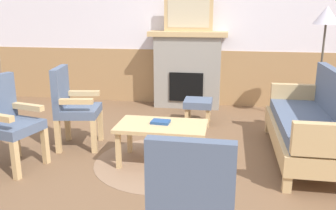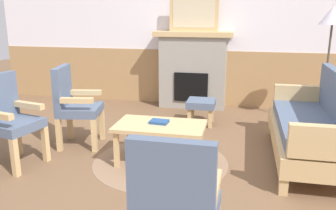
{
  "view_description": "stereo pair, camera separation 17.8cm",
  "coord_description": "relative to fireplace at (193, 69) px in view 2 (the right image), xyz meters",
  "views": [
    {
      "loc": [
        0.67,
        -3.63,
        1.63
      ],
      "look_at": [
        0.0,
        0.35,
        0.55
      ],
      "focal_mm": 38.32,
      "sensor_mm": 36.0,
      "label": 1
    },
    {
      "loc": [
        0.85,
        -3.6,
        1.63
      ],
      "look_at": [
        0.0,
        0.35,
        0.55
      ],
      "focal_mm": 38.32,
      "sensor_mm": 36.0,
      "label": 2
    }
  ],
  "objects": [
    {
      "name": "ground_plane",
      "position": [
        0.0,
        -2.35,
        -0.65
      ],
      "size": [
        14.0,
        14.0,
        0.0
      ],
      "primitive_type": "plane",
      "color": "brown"
    },
    {
      "name": "wall_back",
      "position": [
        0.0,
        0.25,
        0.66
      ],
      "size": [
        7.2,
        0.14,
        2.7
      ],
      "color": "white",
      "rests_on": "ground_plane"
    },
    {
      "name": "fireplace",
      "position": [
        0.0,
        0.0,
        0.0
      ],
      "size": [
        1.3,
        0.44,
        1.28
      ],
      "color": "gray",
      "rests_on": "ground_plane"
    },
    {
      "name": "framed_picture",
      "position": [
        0.0,
        0.0,
        0.91
      ],
      "size": [
        0.8,
        0.04,
        0.56
      ],
      "color": "tan",
      "rests_on": "fireplace"
    },
    {
      "name": "couch",
      "position": [
        1.6,
        -2.0,
        -0.26
      ],
      "size": [
        0.7,
        1.8,
        0.98
      ],
      "color": "tan",
      "rests_on": "ground_plane"
    },
    {
      "name": "coffee_table",
      "position": [
        -0.0,
        -2.39,
        -0.27
      ],
      "size": [
        0.96,
        0.56,
        0.44
      ],
      "color": "tan",
      "rests_on": "ground_plane"
    },
    {
      "name": "round_rug",
      "position": [
        -0.0,
        -2.39,
        -0.65
      ],
      "size": [
        1.49,
        1.49,
        0.01
      ],
      "primitive_type": "cylinder",
      "color": "#896B51",
      "rests_on": "ground_plane"
    },
    {
      "name": "book_on_table",
      "position": [
        -0.02,
        -2.36,
        -0.2
      ],
      "size": [
        0.21,
        0.16,
        0.03
      ],
      "primitive_type": "cube",
      "rotation": [
        0.0,
        0.0,
        -0.08
      ],
      "color": "navy",
      "rests_on": "coffee_table"
    },
    {
      "name": "footstool",
      "position": [
        0.27,
        -0.93,
        -0.37
      ],
      "size": [
        0.4,
        0.4,
        0.36
      ],
      "color": "tan",
      "rests_on": "ground_plane"
    },
    {
      "name": "armchair_near_fireplace",
      "position": [
        -1.15,
        -2.09,
        -0.11
      ],
      "size": [
        0.55,
        0.55,
        0.98
      ],
      "color": "tan",
      "rests_on": "ground_plane"
    },
    {
      "name": "armchair_by_window_left",
      "position": [
        -1.57,
        -2.76,
        -0.11
      ],
      "size": [
        0.58,
        0.58,
        0.98
      ],
      "color": "tan",
      "rests_on": "ground_plane"
    },
    {
      "name": "armchair_front_left",
      "position": [
        0.5,
        -4.12,
        -0.11
      ],
      "size": [
        0.49,
        0.49,
        0.98
      ],
      "color": "tan",
      "rests_on": "ground_plane"
    },
    {
      "name": "floor_lamp_by_couch",
      "position": [
        1.98,
        -0.61,
        0.8
      ],
      "size": [
        0.36,
        0.36,
        1.68
      ],
      "color": "#332D28",
      "rests_on": "ground_plane"
    }
  ]
}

